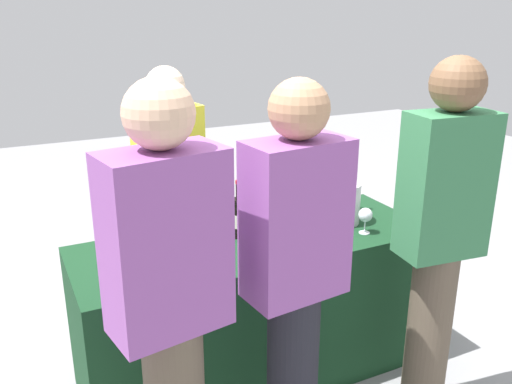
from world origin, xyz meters
TOP-DOWN VIEW (x-y plane):
  - ground_plane at (0.00, 0.00)m, footprint 12.00×12.00m
  - tasting_table at (0.00, 0.00)m, footprint 1.81×0.67m
  - wine_bottle_0 at (-0.25, 0.17)m, footprint 0.07×0.07m
  - wine_bottle_1 at (-0.06, 0.07)m, footprint 0.07×0.07m
  - wine_bottle_2 at (0.15, 0.11)m, footprint 0.07×0.07m
  - wine_bottle_3 at (0.39, 0.13)m, footprint 0.07×0.07m
  - wine_bottle_4 at (0.64, 0.12)m, footprint 0.07×0.07m
  - wine_glass_0 at (-0.65, -0.06)m, footprint 0.08×0.08m
  - wine_glass_1 at (-0.41, -0.09)m, footprint 0.07×0.07m
  - wine_glass_2 at (-0.04, -0.14)m, footprint 0.08×0.08m
  - wine_glass_3 at (0.20, -0.17)m, footprint 0.06×0.06m
  - wine_glass_4 at (0.54, -0.17)m, footprint 0.07×0.07m
  - ice_bucket at (0.51, 0.01)m, footprint 0.21×0.21m
  - server_pouring at (-0.25, 0.58)m, footprint 0.38×0.24m
  - guest_0 at (-0.65, -0.66)m, footprint 0.43×0.28m
  - guest_1 at (-0.13, -0.62)m, footprint 0.41×0.25m
  - guest_2 at (0.60, -0.62)m, footprint 0.39×0.24m
  - menu_board at (0.71, 1.00)m, footprint 0.59×0.12m

SIDE VIEW (x-z plane):
  - ground_plane at x=0.00m, z-range 0.00..0.00m
  - tasting_table at x=0.00m, z-range 0.00..0.78m
  - menu_board at x=0.71m, z-range 0.00..0.83m
  - server_pouring at x=-0.25m, z-range 0.08..1.67m
  - wine_glass_4 at x=0.54m, z-range 0.80..0.94m
  - wine_glass_0 at x=-0.65m, z-range 0.81..0.95m
  - wine_glass_3 at x=0.20m, z-range 0.81..0.95m
  - wine_glass_1 at x=-0.41m, z-range 0.81..0.96m
  - wine_bottle_4 at x=0.64m, z-range 0.73..1.03m
  - wine_bottle_1 at x=-0.06m, z-range 0.73..1.03m
  - ice_bucket at x=0.51m, z-range 0.78..1.00m
  - wine_bottle_3 at x=0.39m, z-range 0.74..1.04m
  - wine_glass_2 at x=-0.04m, z-range 0.81..0.97m
  - wine_bottle_0 at x=-0.25m, z-range 0.73..1.06m
  - wine_bottle_2 at x=0.15m, z-range 0.74..1.06m
  - guest_1 at x=-0.13m, z-range 0.08..1.73m
  - guest_0 at x=-0.65m, z-range 0.08..1.76m
  - guest_2 at x=0.60m, z-range 0.09..1.79m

